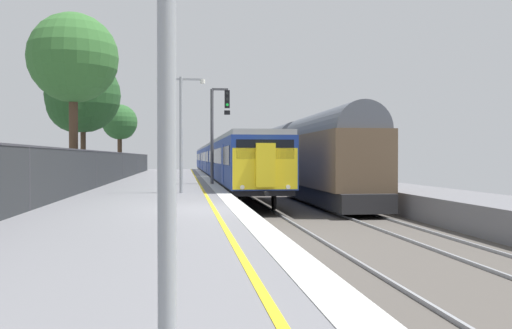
{
  "coord_description": "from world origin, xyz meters",
  "views": [
    {
      "loc": [
        -1.19,
        -15.99,
        1.48
      ],
      "look_at": [
        1.67,
        6.15,
        1.2
      ],
      "focal_mm": 39.01,
      "sensor_mm": 36.0,
      "label": 1
    }
  ],
  "objects": [
    {
      "name": "platform_back_fence",
      "position": [
        -5.45,
        -0.0,
        0.95
      ],
      "size": [
        0.07,
        99.0,
        1.82
      ],
      "color": "#282B2D",
      "rests_on": "ground"
    },
    {
      "name": "platform_lamp_mid",
      "position": [
        -1.32,
        7.3,
        2.9
      ],
      "size": [
        2.0,
        0.2,
        4.83
      ],
      "color": "#93999E",
      "rests_on": "ground"
    },
    {
      "name": "commuter_train_at_platform",
      "position": [
        2.1,
        37.6,
        1.27
      ],
      "size": [
        2.83,
        62.71,
        3.81
      ],
      "color": "navy",
      "rests_on": "ground"
    },
    {
      "name": "signal_gantry",
      "position": [
        0.61,
        15.16,
        3.34
      ],
      "size": [
        1.1,
        0.24,
        5.36
      ],
      "color": "#47474C",
      "rests_on": "ground"
    },
    {
      "name": "background_tree_right",
      "position": [
        -7.72,
        20.54,
        5.27
      ],
      "size": [
        4.75,
        4.76,
        7.84
      ],
      "color": "#473323",
      "rests_on": "ground"
    },
    {
      "name": "ground",
      "position": [
        2.64,
        0.0,
        -0.61
      ],
      "size": [
        17.4,
        110.0,
        1.21
      ],
      "color": "slate"
    },
    {
      "name": "freight_train_adjacent_track",
      "position": [
        6.1,
        18.7,
        1.62
      ],
      "size": [
        2.6,
        27.06,
        4.78
      ],
      "color": "#232326",
      "rests_on": "ground"
    },
    {
      "name": "background_tree_centre",
      "position": [
        -6.67,
        12.32,
        6.25
      ],
      "size": [
        4.4,
        4.4,
        8.59
      ],
      "color": "#473323",
      "rests_on": "ground"
    },
    {
      "name": "background_tree_left",
      "position": [
        -6.61,
        32.72,
        4.39
      ],
      "size": [
        3.0,
        3.0,
        6.03
      ],
      "color": "#473323",
      "rests_on": "ground"
    }
  ]
}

